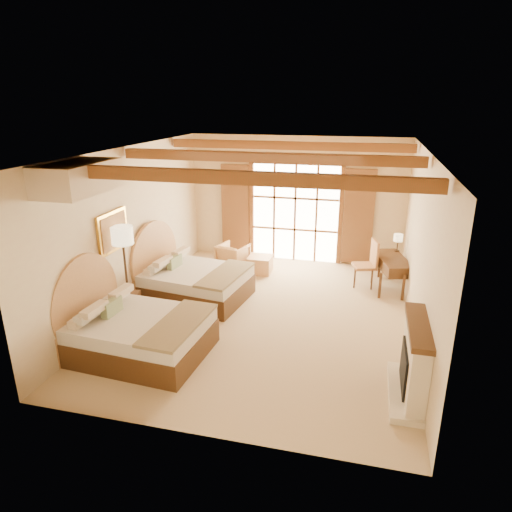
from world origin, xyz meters
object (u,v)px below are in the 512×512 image
(bed_near, at_px, (131,329))
(armchair, at_px, (233,256))
(desk, at_px, (391,272))
(bed_far, at_px, (189,279))
(nightstand, at_px, (125,309))

(bed_near, distance_m, armchair, 4.30)
(desk, bearing_deg, bed_far, -175.32)
(bed_near, distance_m, bed_far, 2.33)
(nightstand, xyz_separation_m, desk, (4.93, 3.01, 0.09))
(bed_far, distance_m, nightstand, 1.61)
(bed_near, xyz_separation_m, armchair, (0.48, 4.27, -0.12))
(bed_near, height_order, bed_far, bed_near)
(bed_far, distance_m, desk, 4.50)
(armchair, bearing_deg, bed_near, 99.13)
(bed_far, bearing_deg, bed_near, -83.98)
(nightstand, relative_size, desk, 0.42)
(bed_far, height_order, nightstand, bed_far)
(desk, bearing_deg, bed_near, -153.53)
(armchair, bearing_deg, bed_far, 93.93)
(bed_far, relative_size, armchair, 3.36)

